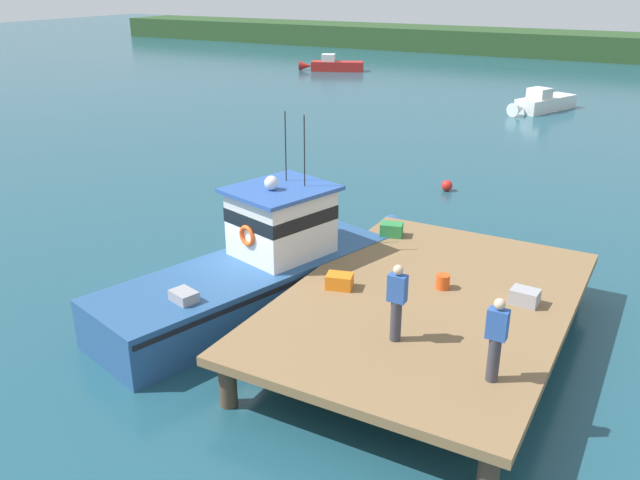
# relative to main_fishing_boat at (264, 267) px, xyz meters

# --- Properties ---
(ground_plane) EXTENTS (200.00, 200.00, 0.00)m
(ground_plane) POSITION_rel_main_fishing_boat_xyz_m (-0.36, 0.01, -1.01)
(ground_plane) COLOR #1E4C5B
(dock) EXTENTS (6.00, 9.00, 1.20)m
(dock) POSITION_rel_main_fishing_boat_xyz_m (4.44, 0.01, 0.07)
(dock) COLOR #4C3D2D
(dock) RESTS_ON ground
(main_fishing_boat) EXTENTS (4.70, 9.91, 4.80)m
(main_fishing_boat) POSITION_rel_main_fishing_boat_xyz_m (0.00, 0.00, 0.00)
(main_fishing_boat) COLOR #285184
(main_fishing_boat) RESTS_ON ground
(crate_single_far) EXTENTS (0.69, 0.58, 0.36)m
(crate_single_far) POSITION_rel_main_fishing_boat_xyz_m (2.18, 3.15, 0.37)
(crate_single_far) COLOR #2D8442
(crate_single_far) RESTS_ON dock
(crate_single_by_cleat) EXTENTS (0.70, 0.58, 0.34)m
(crate_single_by_cleat) POSITION_rel_main_fishing_boat_xyz_m (2.44, -0.50, 0.36)
(crate_single_by_cleat) COLOR orange
(crate_single_by_cleat) RESTS_ON dock
(crate_stack_near_edge) EXTENTS (0.62, 0.47, 0.35)m
(crate_stack_near_edge) POSITION_rel_main_fishing_boat_xyz_m (6.39, 0.76, 0.37)
(crate_stack_near_edge) COLOR #9E9EA3
(crate_stack_near_edge) RESTS_ON dock
(bait_bucket) EXTENTS (0.32, 0.32, 0.34)m
(bait_bucket) POSITION_rel_main_fishing_boat_xyz_m (4.55, 0.64, 0.36)
(bait_bucket) COLOR #E04C19
(bait_bucket) RESTS_ON dock
(deckhand_by_the_boat) EXTENTS (0.36, 0.22, 1.63)m
(deckhand_by_the_boat) POSITION_rel_main_fishing_boat_xyz_m (4.50, -2.06, 1.05)
(deckhand_by_the_boat) COLOR #383842
(deckhand_by_the_boat) RESTS_ON dock
(deckhand_further_back) EXTENTS (0.36, 0.22, 1.63)m
(deckhand_further_back) POSITION_rel_main_fishing_boat_xyz_m (6.58, -2.53, 1.05)
(deckhand_further_back) COLOR #383842
(deckhand_further_back) RESTS_ON dock
(moored_boat_mid_harbor) EXTENTS (3.22, 5.76, 1.46)m
(moored_boat_mid_harbor) POSITION_rel_main_fishing_boat_xyz_m (0.72, 30.26, -0.50)
(moored_boat_mid_harbor) COLOR white
(moored_boat_mid_harbor) RESTS_ON ground
(moored_boat_outer_mooring) EXTENTS (5.68, 3.22, 1.44)m
(moored_boat_outer_mooring) POSITION_rel_main_fishing_boat_xyz_m (-19.43, 40.33, -0.51)
(moored_boat_outer_mooring) COLOR red
(moored_boat_outer_mooring) RESTS_ON ground
(mooring_buoy_outer) EXTENTS (0.44, 0.44, 0.44)m
(mooring_buoy_outer) POSITION_rel_main_fishing_boat_xyz_m (0.99, 11.54, -0.79)
(mooring_buoy_outer) COLOR red
(mooring_buoy_outer) RESTS_ON ground
(far_shoreline) EXTENTS (120.00, 8.00, 2.40)m
(far_shoreline) POSITION_rel_main_fishing_boat_xyz_m (-0.36, 62.01, 0.19)
(far_shoreline) COLOR #284723
(far_shoreline) RESTS_ON ground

